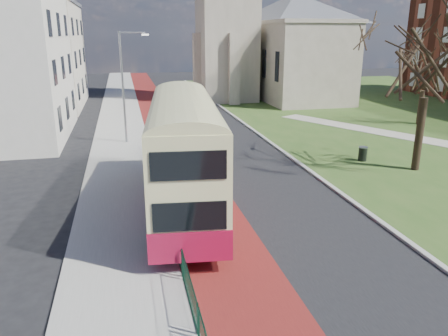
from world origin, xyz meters
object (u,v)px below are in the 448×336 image
object	(u,v)px
streetlamp	(125,82)
winter_tree_near	(433,36)
bus	(184,149)
litter_bin	(363,154)
winter_tree_far	(426,63)

from	to	relation	value
streetlamp	winter_tree_near	size ratio (longest dim) A/B	0.71
streetlamp	bus	size ratio (longest dim) A/B	0.64
streetlamp	litter_bin	distance (m)	17.42
bus	winter_tree_near	size ratio (longest dim) A/B	1.12
winter_tree_near	winter_tree_far	bearing A→B (deg)	53.25
streetlamp	bus	world-z (taller)	streetlamp
streetlamp	bus	distance (m)	14.10
winter_tree_far	litter_bin	bearing A→B (deg)	-138.95
bus	winter_tree_near	bearing A→B (deg)	17.88
streetlamp	winter_tree_near	xyz separation A→B (m)	(16.84, -10.83, 3.23)
bus	winter_tree_near	world-z (taller)	winter_tree_near
winter_tree_near	litter_bin	world-z (taller)	winter_tree_near
bus	litter_bin	xyz separation A→B (m)	(12.33, 5.41, -2.42)
bus	winter_tree_far	size ratio (longest dim) A/B	1.60
winter_tree_near	litter_bin	bearing A→B (deg)	131.29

